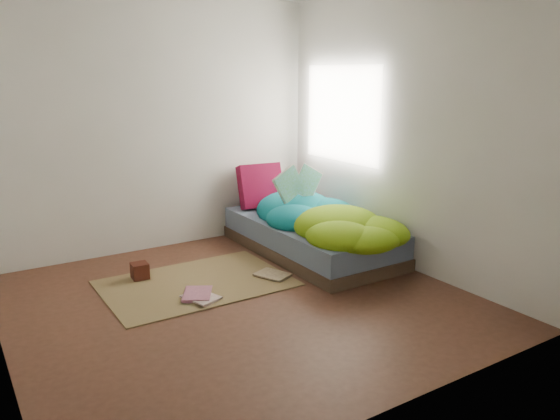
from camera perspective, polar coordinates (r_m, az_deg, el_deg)
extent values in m
cube|color=#47281B|center=(4.56, -4.15, -9.52)|extent=(3.50, 3.50, 0.00)
cube|color=beige|center=(5.80, -12.74, 8.63)|extent=(3.50, 0.04, 2.60)
cube|color=beige|center=(2.80, 12.67, 2.90)|extent=(3.50, 0.04, 2.60)
cube|color=beige|center=(5.26, 12.78, 8.07)|extent=(0.04, 3.50, 2.60)
cube|color=white|center=(5.90, 6.47, 9.95)|extent=(0.01, 1.00, 1.20)
cube|color=#3E3022|center=(5.71, 3.19, -3.85)|extent=(1.00, 2.00, 0.12)
cube|color=slate|center=(5.66, 3.22, -2.22)|extent=(0.98, 1.96, 0.22)
cube|color=brown|center=(4.95, -8.75, -7.58)|extent=(1.60, 1.10, 0.01)
cube|color=beige|center=(6.38, 0.52, 1.28)|extent=(0.63, 0.51, 0.12)
cube|color=#55051D|center=(6.15, -2.04, 2.52)|extent=(0.50, 0.21, 0.49)
cube|color=#35120C|center=(5.13, -14.44, -6.17)|extent=(0.15, 0.15, 0.14)
imported|color=white|center=(4.55, -9.26, -9.43)|extent=(0.29, 0.35, 0.02)
imported|color=#B7697F|center=(4.68, -10.06, -8.68)|extent=(0.36, 0.39, 0.03)
imported|color=tan|center=(4.96, -1.51, -7.17)|extent=(0.32, 0.36, 0.02)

